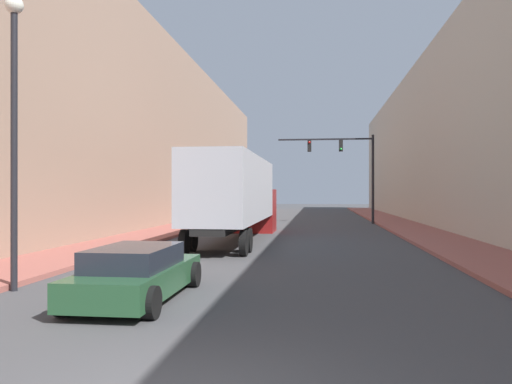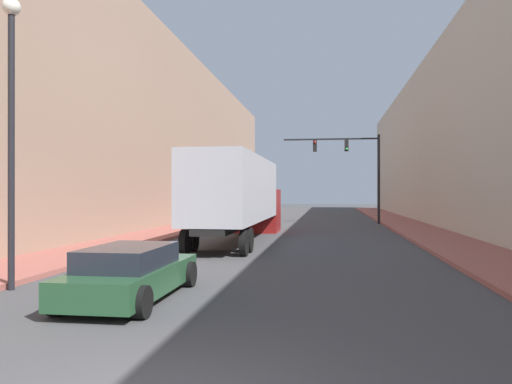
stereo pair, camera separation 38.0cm
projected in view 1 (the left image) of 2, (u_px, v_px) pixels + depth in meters
The scene contains 8 objects.
sidewalk_right at pixel (405, 227), 34.16m from camera, with size 3.15×80.00×0.15m.
sidewalk_left at pixel (191, 225), 36.01m from camera, with size 3.15×80.00×0.15m.
building_right at pixel (475, 136), 33.60m from camera, with size 6.00×80.00×12.49m.
building_left at pixel (130, 131), 36.58m from camera, with size 6.00×80.00×13.88m.
semi_truck at pixel (238, 195), 24.69m from camera, with size 2.60×14.35×4.05m.
sedan_car at pixel (138, 273), 11.18m from camera, with size 1.99×4.60×1.22m.
traffic_signal_gantry at pixel (350, 162), 38.60m from camera, with size 7.40×0.35×6.86m.
street_lamp at pixel (14, 103), 12.20m from camera, with size 0.44×0.44×7.23m.
Camera 1 is at (1.58, -5.16, 2.41)m, focal length 35.00 mm.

